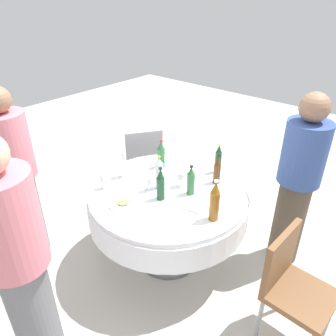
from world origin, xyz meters
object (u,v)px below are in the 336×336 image
object	(u,v)px
bottle_amber_far	(215,202)
chair_south	(291,282)
wine_glass_left	(148,181)
wine_glass_far	(122,166)
dining_table	(168,205)
wine_glass_mid	(180,176)
person_rear	(298,181)
plate_north	(124,203)
bottle_green_mid	(191,181)
person_near	(17,175)
bottle_green_rear	(161,155)
bottle_brown_south	(217,170)
person_east	(20,268)
bottle_clear_east	(159,173)
plate_front	(188,170)
bottle_dark_green_near	(161,185)
chair_far	(143,157)
bottle_dark_green_left	(218,159)
wine_glass_south	(104,178)

from	to	relation	value
bottle_amber_far	chair_south	world-z (taller)	bottle_amber_far
wine_glass_left	wine_glass_far	size ratio (longest dim) A/B	0.85
dining_table	wine_glass_mid	distance (m)	0.27
person_rear	plate_north	bearing A→B (deg)	-82.02
plate_north	bottle_amber_far	bearing A→B (deg)	-63.94
bottle_green_mid	person_near	size ratio (longest dim) A/B	0.16
bottle_green_rear	wine_glass_mid	world-z (taller)	bottle_green_rear
dining_table	bottle_brown_south	xyz separation A→B (m)	(0.36, -0.23, 0.27)
plate_north	person_east	bearing A→B (deg)	-170.34
bottle_brown_south	plate_north	xyz separation A→B (m)	(-0.73, 0.36, -0.11)
bottle_clear_east	plate_front	bearing A→B (deg)	-1.97
bottle_dark_green_near	chair_far	bearing A→B (deg)	52.05
bottle_clear_east	wine_glass_far	world-z (taller)	bottle_clear_east
wine_glass_left	wine_glass_mid	bearing A→B (deg)	-34.66
bottle_clear_east	wine_glass_left	world-z (taller)	bottle_clear_east
chair_south	bottle_brown_south	bearing A→B (deg)	-112.55
wine_glass_far	plate_front	xyz separation A→B (m)	(0.46, -0.37, -0.10)
person_near	person_east	bearing A→B (deg)	-152.12
dining_table	person_east	world-z (taller)	person_east
person_rear	chair_far	distance (m)	1.69
person_near	bottle_dark_green_near	bearing A→B (deg)	-95.95
plate_front	chair_south	size ratio (longest dim) A/B	0.30
wine_glass_mid	plate_north	size ratio (longest dim) A/B	0.59
dining_table	person_east	xyz separation A→B (m)	(-1.26, -0.03, 0.28)
bottle_green_rear	bottle_green_mid	world-z (taller)	bottle_green_rear
wine_glass_left	chair_far	bearing A→B (deg)	47.70
bottle_green_mid	wine_glass_far	world-z (taller)	bottle_green_mid
bottle_brown_south	chair_far	size ratio (longest dim) A/B	0.31
bottle_dark_green_near	chair_south	size ratio (longest dim) A/B	0.32
person_near	chair_far	distance (m)	1.37
bottle_dark_green_left	chair_south	distance (m)	1.16
person_east	chair_far	size ratio (longest dim) A/B	1.91
bottle_green_rear	chair_far	distance (m)	0.74
bottle_dark_green_left	wine_glass_south	distance (m)	1.00
bottle_green_mid	person_near	xyz separation A→B (m)	(-0.83, 1.19, -0.04)
bottle_green_rear	person_rear	size ratio (longest dim) A/B	0.17
bottle_green_rear	wine_glass_left	distance (m)	0.41
wine_glass_far	plate_front	world-z (taller)	wine_glass_far
bottle_dark_green_near	plate_front	distance (m)	0.51
bottle_green_rear	plate_front	xyz separation A→B (m)	(0.10, -0.23, -0.12)
bottle_green_rear	bottle_dark_green_left	distance (m)	0.51
dining_table	chair_south	size ratio (longest dim) A/B	1.52
bottle_green_mid	chair_far	bearing A→B (deg)	64.36
bottle_dark_green_left	wine_glass_left	size ratio (longest dim) A/B	2.14
chair_south	plate_front	bearing A→B (deg)	-106.47
bottle_dark_green_near	bottle_dark_green_left	distance (m)	0.65
chair_far	bottle_dark_green_left	bearing A→B (deg)	-60.09
bottle_green_mid	wine_glass_far	distance (m)	0.63
person_rear	dining_table	bearing A→B (deg)	-90.00
dining_table	person_near	bearing A→B (deg)	126.30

